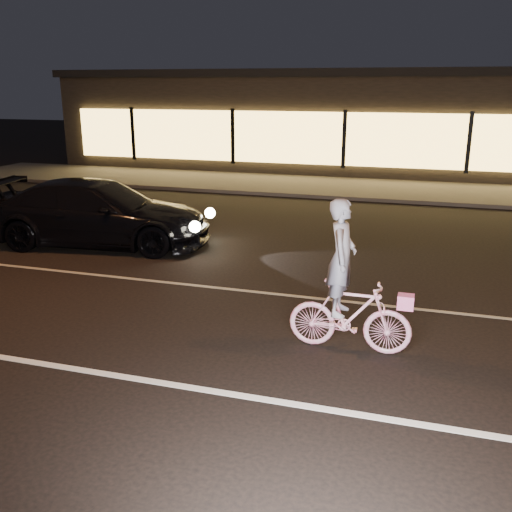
% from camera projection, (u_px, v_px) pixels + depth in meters
% --- Properties ---
extents(ground, '(90.00, 90.00, 0.00)m').
position_uv_depth(ground, '(194.00, 334.00, 8.64)').
color(ground, black).
rests_on(ground, ground).
extents(lane_stripe_near, '(60.00, 0.12, 0.01)m').
position_uv_depth(lane_stripe_near, '(148.00, 381.00, 7.26)').
color(lane_stripe_near, silver).
rests_on(lane_stripe_near, ground).
extents(lane_stripe_far, '(60.00, 0.10, 0.01)m').
position_uv_depth(lane_stripe_far, '(236.00, 290.00, 10.47)').
color(lane_stripe_far, gray).
rests_on(lane_stripe_far, ground).
extents(sidewalk, '(30.00, 4.00, 0.12)m').
position_uv_depth(sidewalk, '(335.00, 187.00, 20.53)').
color(sidewalk, '#383533').
rests_on(sidewalk, ground).
extents(storefront, '(25.40, 8.42, 4.20)m').
position_uv_depth(storefront, '(359.00, 119.00, 25.38)').
color(storefront, black).
rests_on(storefront, ground).
extents(cyclist, '(1.73, 0.59, 2.17)m').
position_uv_depth(cyclist, '(348.00, 298.00, 7.92)').
color(cyclist, '#F34988').
rests_on(cyclist, ground).
extents(sedan, '(5.41, 2.78, 1.50)m').
position_uv_depth(sedan, '(99.00, 213.00, 13.25)').
color(sedan, black).
rests_on(sedan, ground).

